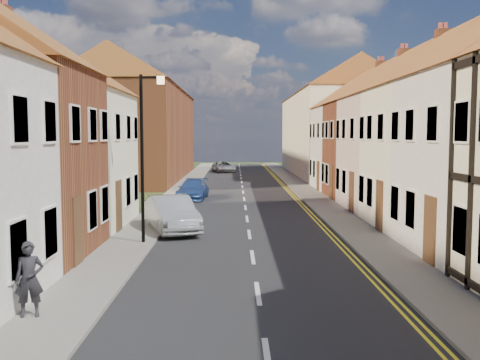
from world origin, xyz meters
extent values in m
cube|color=black|center=(0.00, 30.00, 0.01)|extent=(7.00, 90.00, 0.02)
cube|color=gray|center=(-4.40, 30.00, 0.06)|extent=(1.80, 90.00, 0.12)
cube|color=gray|center=(4.40, 30.00, 0.06)|extent=(1.80, 90.00, 0.12)
cube|color=beige|center=(9.30, 23.50, 3.00)|extent=(8.00, 5.00, 6.00)
cube|color=#B79E90|center=(9.30, 28.90, 3.00)|extent=(8.00, 5.80, 6.00)
cube|color=brown|center=(9.30, 26.60, 8.20)|extent=(0.60, 0.60, 1.60)
cube|color=brown|center=(9.30, 34.30, 3.00)|extent=(8.00, 5.00, 6.00)
cube|color=brown|center=(9.30, 32.40, 8.20)|extent=(0.60, 0.60, 1.60)
cube|color=beige|center=(9.30, 39.70, 3.00)|extent=(8.00, 5.80, 6.00)
cube|color=brown|center=(9.30, 37.40, 8.20)|extent=(0.60, 0.60, 1.60)
cube|color=beige|center=(-9.30, 23.85, 2.90)|extent=(8.00, 6.10, 5.80)
cube|color=brown|center=(-9.30, 21.40, 8.00)|extent=(0.60, 0.60, 1.60)
cube|color=beige|center=(9.30, 55.00, 4.00)|extent=(8.00, 24.00, 8.00)
cube|color=brown|center=(-9.30, 50.00, 4.00)|extent=(8.00, 24.00, 8.00)
cylinder|color=black|center=(-3.90, 20.00, 3.12)|extent=(0.12, 0.12, 6.00)
cube|color=black|center=(-3.55, 20.00, 6.02)|extent=(0.70, 0.08, 0.08)
cube|color=#FFD899|center=(-3.20, 20.00, 5.92)|extent=(0.25, 0.15, 0.28)
imported|color=#A2A6AA|center=(-3.20, 22.78, 0.74)|extent=(2.91, 4.73, 1.47)
imported|color=navy|center=(-3.20, 34.00, 0.60)|extent=(1.95, 4.25, 1.20)
imported|color=#A1A3A8|center=(-1.78, 58.39, 0.60)|extent=(2.85, 4.64, 1.20)
imported|color=black|center=(-4.95, 12.03, 0.93)|extent=(0.66, 0.52, 1.61)
camera|label=1|loc=(-0.58, 0.87, 3.97)|focal=40.00mm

